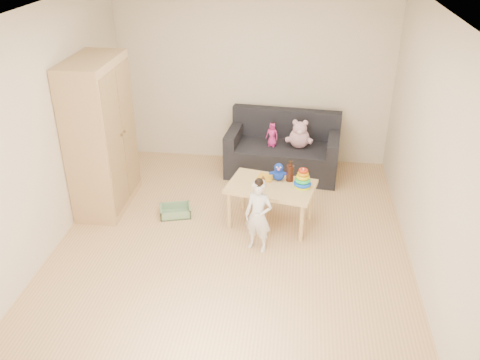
# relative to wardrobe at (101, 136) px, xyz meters

# --- Properties ---
(room) EXTENTS (4.50, 4.50, 4.50)m
(room) POSITION_rel_wardrobe_xyz_m (1.72, -0.62, 0.34)
(room) COLOR #DCAA76
(room) RESTS_ON ground
(wardrobe) EXTENTS (0.53, 1.06, 1.92)m
(wardrobe) POSITION_rel_wardrobe_xyz_m (0.00, 0.00, 0.00)
(wardrobe) COLOR tan
(wardrobe) RESTS_ON ground
(sofa) EXTENTS (1.65, 0.93, 0.44)m
(sofa) POSITION_rel_wardrobe_xyz_m (2.21, 1.15, -0.74)
(sofa) COLOR black
(sofa) RESTS_ON ground
(play_table) EXTENTS (1.12, 0.83, 0.53)m
(play_table) POSITION_rel_wardrobe_xyz_m (2.13, -0.23, -0.69)
(play_table) COLOR #ECCD81
(play_table) RESTS_ON ground
(storage_bin) EXTENTS (0.44, 0.38, 0.11)m
(storage_bin) POSITION_rel_wardrobe_xyz_m (0.93, -0.18, -0.90)
(storage_bin) COLOR gray
(storage_bin) RESTS_ON ground
(toddler) EXTENTS (0.37, 0.30, 0.85)m
(toddler) POSITION_rel_wardrobe_xyz_m (2.03, -0.78, -0.53)
(toddler) COLOR silver
(toddler) RESTS_ON ground
(pink_bear) EXTENTS (0.39, 0.36, 0.35)m
(pink_bear) POSITION_rel_wardrobe_xyz_m (2.44, 1.10, -0.34)
(pink_bear) COLOR #D099AE
(pink_bear) RESTS_ON sofa
(doll) EXTENTS (0.20, 0.15, 0.34)m
(doll) POSITION_rel_wardrobe_xyz_m (2.05, 1.11, -0.34)
(doll) COLOR #D62885
(doll) RESTS_ON sofa
(ring_stacker) EXTENTS (0.21, 0.21, 0.24)m
(ring_stacker) POSITION_rel_wardrobe_xyz_m (2.50, -0.23, -0.33)
(ring_stacker) COLOR #E1FF0D
(ring_stacker) RESTS_ON play_table
(brown_bottle) EXTENTS (0.09, 0.09, 0.26)m
(brown_bottle) POSITION_rel_wardrobe_xyz_m (2.34, -0.09, -0.32)
(brown_bottle) COLOR black
(brown_bottle) RESTS_ON play_table
(blue_plush) EXTENTS (0.19, 0.15, 0.23)m
(blue_plush) POSITION_rel_wardrobe_xyz_m (2.21, -0.08, -0.31)
(blue_plush) COLOR #1537C5
(blue_plush) RESTS_ON play_table
(wooden_figure) EXTENTS (0.06, 0.06, 0.12)m
(wooden_figure) POSITION_rel_wardrobe_xyz_m (2.03, -0.24, -0.36)
(wooden_figure) COLOR brown
(wooden_figure) RESTS_ON play_table
(yellow_book) EXTENTS (0.24, 0.24, 0.01)m
(yellow_book) POSITION_rel_wardrobe_xyz_m (2.05, -0.05, -0.42)
(yellow_book) COLOR gold
(yellow_book) RESTS_ON play_table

